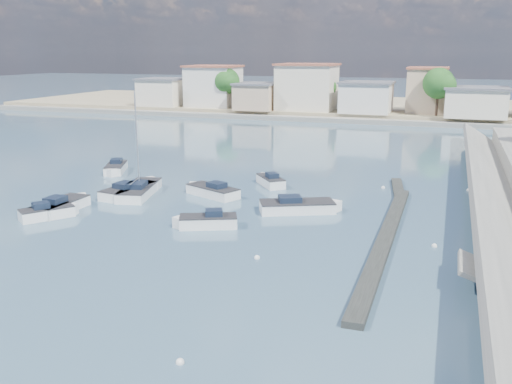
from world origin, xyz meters
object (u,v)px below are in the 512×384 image
at_px(motorboat_c, 211,191).
at_px(motorboat_e, 131,191).
at_px(motorboat_a, 63,206).
at_px(motorboat_f, 270,181).
at_px(motorboat_d, 205,222).
at_px(motorboat_g, 116,169).
at_px(motorboat_b, 50,213).
at_px(sailboat, 141,189).
at_px(motorboat_h, 301,207).

bearing_deg(motorboat_c, motorboat_e, -162.61).
bearing_deg(motorboat_a, motorboat_f, 46.67).
distance_m(motorboat_a, motorboat_c, 12.04).
bearing_deg(motorboat_d, motorboat_g, 138.93).
distance_m(motorboat_b, sailboat, 8.95).
height_order(motorboat_b, motorboat_e, same).
bearing_deg(motorboat_g, motorboat_c, -23.46).
distance_m(motorboat_c, motorboat_g, 14.07).
bearing_deg(motorboat_b, motorboat_d, 7.80).
height_order(motorboat_g, motorboat_h, same).
bearing_deg(motorboat_b, motorboat_e, 75.64).
relative_size(motorboat_b, motorboat_c, 0.74).
height_order(motorboat_d, motorboat_h, same).
xyz_separation_m(motorboat_e, motorboat_f, (10.15, 7.34, -0.00)).
bearing_deg(motorboat_d, motorboat_f, 88.27).
bearing_deg(sailboat, motorboat_f, 35.48).
relative_size(motorboat_c, motorboat_d, 1.20).
relative_size(motorboat_d, sailboat, 0.50).
xyz_separation_m(motorboat_e, motorboat_g, (-6.37, 7.65, 0.00)).
distance_m(motorboat_f, motorboat_h, 9.16).
bearing_deg(motorboat_c, sailboat, -165.75).
xyz_separation_m(motorboat_b, motorboat_e, (2.05, 8.00, 0.00)).
distance_m(motorboat_a, motorboat_f, 18.33).
distance_m(motorboat_h, sailboat, 14.51).
bearing_deg(motorboat_a, motorboat_b, -79.28).
xyz_separation_m(motorboat_c, motorboat_d, (3.20, -8.43, -0.00)).
bearing_deg(motorboat_f, motorboat_b, -128.50).
bearing_deg(motorboat_a, motorboat_h, 17.78).
bearing_deg(sailboat, motorboat_h, -3.62).
xyz_separation_m(motorboat_a, motorboat_g, (-3.95, 13.65, 0.00)).
relative_size(motorboat_a, motorboat_h, 0.90).
height_order(motorboat_a, motorboat_b, same).
height_order(motorboat_d, motorboat_e, same).
bearing_deg(motorboat_a, motorboat_e, 67.96).
relative_size(motorboat_b, motorboat_e, 0.65).
bearing_deg(motorboat_g, motorboat_h, -20.50).
distance_m(motorboat_b, motorboat_g, 16.24).
height_order(motorboat_c, motorboat_d, same).
xyz_separation_m(motorboat_d, sailboat, (-9.12, 6.93, 0.03)).
xyz_separation_m(motorboat_d, motorboat_e, (-9.73, 6.38, 0.00)).
distance_m(motorboat_e, sailboat, 0.82).
bearing_deg(motorboat_f, motorboat_c, -124.32).
xyz_separation_m(motorboat_a, motorboat_d, (12.16, -0.39, -0.00)).
height_order(motorboat_a, motorboat_d, same).
height_order(motorboat_c, motorboat_e, same).
bearing_deg(motorboat_h, motorboat_d, -131.74).
distance_m(motorboat_d, motorboat_f, 13.73).
distance_m(motorboat_c, motorboat_d, 9.02).
bearing_deg(motorboat_d, motorboat_e, 146.74).
height_order(motorboat_c, motorboat_h, same).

